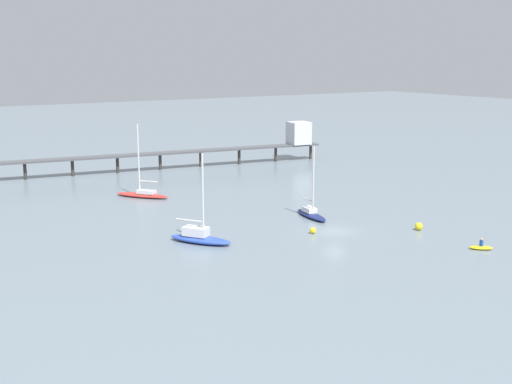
{
  "coord_description": "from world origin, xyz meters",
  "views": [
    {
      "loc": [
        -43.74,
        -53.17,
        18.73
      ],
      "look_at": [
        0.0,
        15.97,
        1.5
      ],
      "focal_mm": 45.96,
      "sensor_mm": 36.0,
      "label": 1
    }
  ],
  "objects_px": {
    "sailboat_red": "(143,193)",
    "dinghy_yellow": "(481,247)",
    "sailboat_blue": "(199,236)",
    "sailboat_navy": "(311,212)",
    "mooring_buoy_mid": "(419,226)",
    "mooring_buoy_far": "(313,230)",
    "pier": "(231,143)"
  },
  "relations": [
    {
      "from": "sailboat_navy",
      "to": "sailboat_red",
      "type": "bearing_deg",
      "value": 120.91
    },
    {
      "from": "sailboat_navy",
      "to": "dinghy_yellow",
      "type": "xyz_separation_m",
      "value": [
        6.26,
        -19.3,
        -0.34
      ]
    },
    {
      "from": "pier",
      "to": "mooring_buoy_far",
      "type": "bearing_deg",
      "value": -109.27
    },
    {
      "from": "sailboat_blue",
      "to": "sailboat_red",
      "type": "bearing_deg",
      "value": 81.19
    },
    {
      "from": "dinghy_yellow",
      "to": "sailboat_blue",
      "type": "bearing_deg",
      "value": 143.03
    },
    {
      "from": "pier",
      "to": "sailboat_red",
      "type": "relative_size",
      "value": 5.94
    },
    {
      "from": "pier",
      "to": "sailboat_navy",
      "type": "relative_size",
      "value": 6.9
    },
    {
      "from": "sailboat_navy",
      "to": "mooring_buoy_far",
      "type": "distance_m",
      "value": 7.19
    },
    {
      "from": "sailboat_navy",
      "to": "dinghy_yellow",
      "type": "distance_m",
      "value": 20.29
    },
    {
      "from": "sailboat_navy",
      "to": "sailboat_blue",
      "type": "relative_size",
      "value": 0.92
    },
    {
      "from": "sailboat_blue",
      "to": "dinghy_yellow",
      "type": "relative_size",
      "value": 3.9
    },
    {
      "from": "sailboat_blue",
      "to": "mooring_buoy_mid",
      "type": "xyz_separation_m",
      "value": [
        22.41,
        -8.4,
        -0.26
      ]
    },
    {
      "from": "pier",
      "to": "sailboat_blue",
      "type": "relative_size",
      "value": 6.35
    },
    {
      "from": "dinghy_yellow",
      "to": "mooring_buoy_far",
      "type": "relative_size",
      "value": 3.5
    },
    {
      "from": "dinghy_yellow",
      "to": "sailboat_navy",
      "type": "bearing_deg",
      "value": 107.99
    },
    {
      "from": "sailboat_blue",
      "to": "mooring_buoy_far",
      "type": "xyz_separation_m",
      "value": [
        11.85,
        -3.33,
        -0.35
      ]
    },
    {
      "from": "sailboat_navy",
      "to": "dinghy_yellow",
      "type": "height_order",
      "value": "sailboat_navy"
    },
    {
      "from": "sailboat_red",
      "to": "mooring_buoy_mid",
      "type": "bearing_deg",
      "value": -59.29
    },
    {
      "from": "mooring_buoy_mid",
      "to": "mooring_buoy_far",
      "type": "bearing_deg",
      "value": 154.39
    },
    {
      "from": "mooring_buoy_mid",
      "to": "pier",
      "type": "bearing_deg",
      "value": 84.61
    },
    {
      "from": "sailboat_blue",
      "to": "pier",
      "type": "bearing_deg",
      "value": 55.95
    },
    {
      "from": "pier",
      "to": "mooring_buoy_mid",
      "type": "height_order",
      "value": "pier"
    },
    {
      "from": "pier",
      "to": "sailboat_blue",
      "type": "distance_m",
      "value": 48.28
    },
    {
      "from": "sailboat_navy",
      "to": "mooring_buoy_mid",
      "type": "xyz_separation_m",
      "value": [
        6.39,
        -10.92,
        -0.13
      ]
    },
    {
      "from": "sailboat_red",
      "to": "sailboat_blue",
      "type": "relative_size",
      "value": 1.07
    },
    {
      "from": "sailboat_navy",
      "to": "pier",
      "type": "bearing_deg",
      "value": 73.69
    },
    {
      "from": "pier",
      "to": "dinghy_yellow",
      "type": "height_order",
      "value": "pier"
    },
    {
      "from": "sailboat_red",
      "to": "dinghy_yellow",
      "type": "height_order",
      "value": "sailboat_red"
    },
    {
      "from": "pier",
      "to": "dinghy_yellow",
      "type": "xyz_separation_m",
      "value": [
        -4.68,
        -56.7,
        -3.48
      ]
    },
    {
      "from": "mooring_buoy_far",
      "to": "mooring_buoy_mid",
      "type": "relative_size",
      "value": 0.78
    },
    {
      "from": "sailboat_navy",
      "to": "mooring_buoy_far",
      "type": "height_order",
      "value": "sailboat_navy"
    },
    {
      "from": "sailboat_red",
      "to": "dinghy_yellow",
      "type": "bearing_deg",
      "value": -64.98
    }
  ]
}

